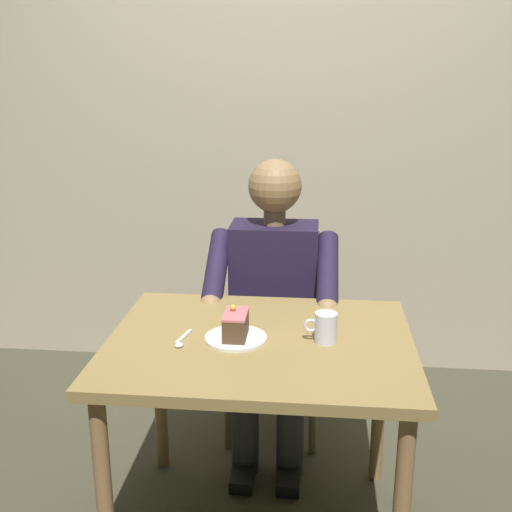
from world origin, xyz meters
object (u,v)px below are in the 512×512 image
chair (275,322)px  cake_slice (236,325)px  seated_person (273,304)px  coffee_cup (325,327)px  dining_table (260,365)px  dessert_spoon (181,341)px

chair → cake_slice: (0.08, 0.74, 0.30)m
chair → seated_person: size_ratio=0.72×
seated_person → coffee_cup: bearing=110.4°
dining_table → seated_person: size_ratio=0.80×
cake_slice → coffee_cup: cake_slice is taller
coffee_cup → seated_person: bearing=-69.6°
cake_slice → dessert_spoon: cake_slice is taller
cake_slice → chair: bearing=-96.0°
cake_slice → dessert_spoon: 0.18m
seated_person → cake_slice: size_ratio=9.64×
dining_table → chair: chair is taller
chair → seated_person: seated_person is taller
dining_table → dessert_spoon: 0.27m
coffee_cup → dining_table: bearing=-1.0°
coffee_cup → dessert_spoon: bearing=5.5°
chair → cake_slice: chair is taller
dessert_spoon → seated_person: bearing=-112.3°
dining_table → seated_person: 0.56m
seated_person → cake_slice: (0.08, 0.57, 0.14)m
dining_table → dessert_spoon: (0.25, 0.05, 0.09)m
dining_table → dessert_spoon: bearing=10.9°
cake_slice → dining_table: bearing=-172.4°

